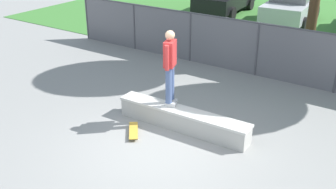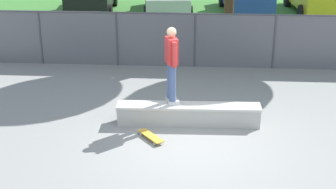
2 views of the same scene
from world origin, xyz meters
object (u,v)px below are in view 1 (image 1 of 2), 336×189
concrete_ledge (182,119)px  skateboard (134,131)px  skateboarder (170,65)px  car_silver (292,4)px

concrete_ledge → skateboard: concrete_ledge is taller
skateboarder → skateboard: skateboarder is taller
skateboard → car_silver: size_ratio=0.17×
skateboarder → car_silver: bearing=94.1°
concrete_ledge → skateboarder: skateboarder is taller
skateboarder → car_silver: 11.28m
concrete_ledge → skateboard: size_ratio=4.46×
concrete_ledge → skateboard: (-0.81, -0.84, -0.17)m
car_silver → concrete_ledge: bearing=-83.8°
skateboarder → car_silver: size_ratio=0.42×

